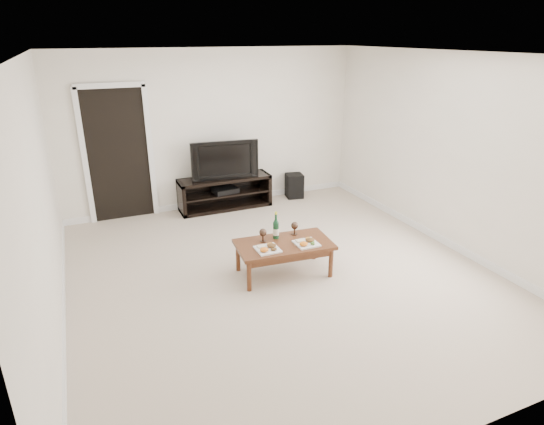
% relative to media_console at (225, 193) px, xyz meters
% --- Properties ---
extents(floor, '(5.50, 5.50, 0.00)m').
position_rel_media_console_xyz_m(floor, '(-0.08, -2.50, -0.28)').
color(floor, beige).
rests_on(floor, ground).
extents(back_wall, '(5.00, 0.04, 2.60)m').
position_rel_media_console_xyz_m(back_wall, '(-0.08, 0.27, 1.02)').
color(back_wall, white).
rests_on(back_wall, ground).
extents(ceiling, '(5.00, 5.50, 0.04)m').
position_rel_media_console_xyz_m(ceiling, '(-0.08, -2.50, 2.35)').
color(ceiling, white).
rests_on(ceiling, back_wall).
extents(doorway, '(0.90, 0.02, 2.05)m').
position_rel_media_console_xyz_m(doorway, '(-1.63, 0.24, 0.75)').
color(doorway, black).
rests_on(doorway, ground).
extents(media_console, '(1.55, 0.45, 0.55)m').
position_rel_media_console_xyz_m(media_console, '(0.00, 0.00, 0.00)').
color(media_console, black).
rests_on(media_console, ground).
extents(television, '(1.12, 0.27, 0.64)m').
position_rel_media_console_xyz_m(television, '(0.00, 0.00, 0.59)').
color(television, black).
rests_on(television, media_console).
extents(av_receiver, '(0.43, 0.34, 0.08)m').
position_rel_media_console_xyz_m(av_receiver, '(0.00, -0.01, 0.05)').
color(av_receiver, black).
rests_on(av_receiver, media_console).
extents(subwoofer, '(0.34, 0.34, 0.43)m').
position_rel_media_console_xyz_m(subwoofer, '(1.33, 0.03, -0.06)').
color(subwoofer, black).
rests_on(subwoofer, ground).
extents(coffee_table, '(1.21, 0.73, 0.42)m').
position_rel_media_console_xyz_m(coffee_table, '(-0.04, -2.48, -0.07)').
color(coffee_table, '#562D17').
rests_on(coffee_table, ground).
extents(plate_left, '(0.27, 0.27, 0.07)m').
position_rel_media_console_xyz_m(plate_left, '(-0.30, -2.58, 0.18)').
color(plate_left, white).
rests_on(plate_left, coffee_table).
extents(plate_right, '(0.27, 0.27, 0.07)m').
position_rel_media_console_xyz_m(plate_right, '(0.19, -2.62, 0.18)').
color(plate_right, white).
rests_on(plate_right, coffee_table).
extents(wine_bottle, '(0.07, 0.07, 0.35)m').
position_rel_media_console_xyz_m(wine_bottle, '(-0.07, -2.31, 0.32)').
color(wine_bottle, '#0F381D').
rests_on(wine_bottle, coffee_table).
extents(goblet_left, '(0.09, 0.09, 0.17)m').
position_rel_media_console_xyz_m(goblet_left, '(-0.26, -2.34, 0.23)').
color(goblet_left, '#3D2B21').
rests_on(goblet_left, coffee_table).
extents(goblet_right, '(0.09, 0.09, 0.17)m').
position_rel_media_console_xyz_m(goblet_right, '(0.19, -2.30, 0.23)').
color(goblet_right, '#3D2B21').
rests_on(goblet_right, coffee_table).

